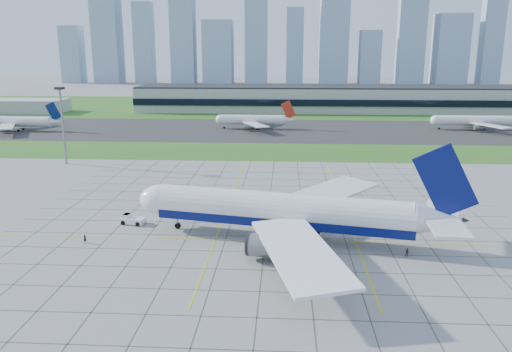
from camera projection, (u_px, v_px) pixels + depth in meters
The scene contains 16 objects.
ground at pixel (266, 237), 101.55m from camera, with size 1400.00×1400.00×0.00m, color gray.
grass_median at pixel (275, 152), 188.75m from camera, with size 700.00×35.00×0.04m, color #27601B.
asphalt_taxiway at pixel (277, 130), 242.04m from camera, with size 700.00×75.00×0.04m, color #383838.
grass_far at pixel (280, 106), 348.63m from camera, with size 700.00×145.00×0.04m, color #27601B.
apron_markings at pixel (269, 219), 112.27m from camera, with size 120.00×130.00×0.03m.
terminal at pixel (342, 98), 320.13m from camera, with size 260.00×43.00×15.80m.
service_block at pixel (25, 106), 313.12m from camera, with size 50.00×25.00×8.00m, color #B7B7B2.
light_mast at pixel (62, 116), 164.60m from camera, with size 2.50×2.50×25.60m.
city_skyline at pixel (276, 33), 591.69m from camera, with size 523.00×32.40×160.00m.
airliner at pixel (284, 211), 99.23m from camera, with size 66.12×66.33×21.04m.
pushback_tug at pixel (132, 220), 109.09m from camera, with size 7.89×3.60×2.17m.
crew_near at pixel (85, 239), 98.15m from camera, with size 0.63×0.41×1.73m, color black.
crew_far at pixel (407, 253), 91.51m from camera, with size 0.79×0.61×1.62m, color #2A241C.
distant_jet_0 at pixel (15, 122), 238.16m from camera, with size 41.40×42.66×14.08m.
distant_jet_1 at pixel (254, 120), 244.57m from camera, with size 37.03×42.66×14.08m.
distant_jet_2 at pixel (477, 121), 241.70m from camera, with size 44.84×42.66×14.08m.
Camera 1 is at (3.61, -95.53, 36.49)m, focal length 35.00 mm.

